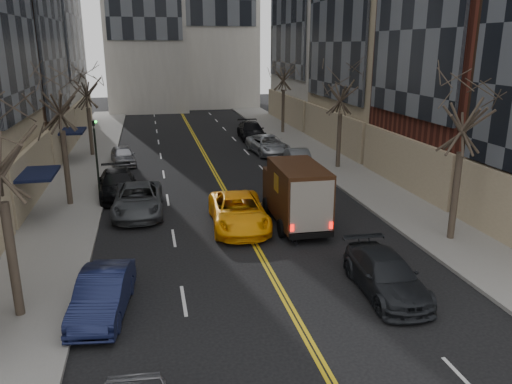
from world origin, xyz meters
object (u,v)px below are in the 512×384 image
ups_truck (296,194)px  pedestrian (295,226)px  observer_sedan (386,275)px  taxi (239,212)px

ups_truck → pedestrian: (-0.72, -2.41, -0.72)m
pedestrian → observer_sedan: bearing=176.8°
observer_sedan → ups_truck: bearing=101.1°
observer_sedan → taxi: bearing=119.4°
ups_truck → pedestrian: 2.62m
taxi → pedestrian: bearing=-49.1°
taxi → pedestrian: 3.37m
ups_truck → observer_sedan: bearing=-79.9°
pedestrian → taxi: bearing=14.6°
taxi → ups_truck: bearing=-2.0°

